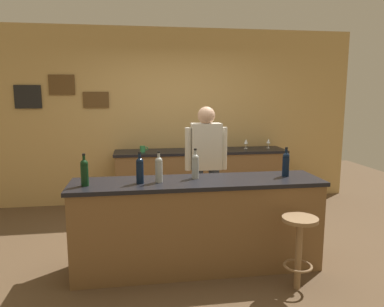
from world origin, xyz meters
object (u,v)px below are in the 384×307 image
object	(u,v)px
coffee_mug	(143,149)
wine_bottle_b	(140,169)
bar_stool	(299,241)
wine_bottle_d	(195,165)
wine_glass_b	(268,141)
wine_bottle_c	(159,169)
wine_bottle_a	(84,172)
wine_bottle_e	(286,163)
bartender	(206,163)
wine_glass_a	(246,142)

from	to	relation	value
coffee_mug	wine_bottle_b	bearing A→B (deg)	-91.84
bar_stool	wine_bottle_d	size ratio (longest dim) A/B	2.22
wine_glass_b	coffee_mug	xyz separation A→B (m)	(-2.03, -0.12, -0.06)
wine_bottle_d	wine_bottle_c	bearing A→B (deg)	-163.13
wine_bottle_a	wine_bottle_b	bearing A→B (deg)	2.32
wine_bottle_c	wine_bottle_b	bearing A→B (deg)	-175.83
wine_bottle_e	wine_glass_b	bearing A→B (deg)	74.17
bar_stool	wine_bottle_b	bearing A→B (deg)	159.92
wine_bottle_d	wine_glass_b	bearing A→B (deg)	52.90
bartender	coffee_mug	xyz separation A→B (m)	(-0.74, 1.18, 0.01)
wine_bottle_e	coffee_mug	bearing A→B (deg)	126.36
wine_bottle_c	wine_glass_b	world-z (taller)	wine_bottle_c
wine_bottle_b	wine_bottle_d	world-z (taller)	same
wine_bottle_d	wine_bottle_a	bearing A→B (deg)	-172.12
wine_bottle_c	wine_glass_a	xyz separation A→B (m)	(1.53, 2.13, -0.05)
bar_stool	wine_bottle_b	xyz separation A→B (m)	(-1.40, 0.51, 0.60)
wine_glass_b	coffee_mug	size ratio (longest dim) A/B	1.24
wine_bottle_e	coffee_mug	xyz separation A→B (m)	(-1.44, 1.95, -0.11)
wine_bottle_c	wine_bottle_d	xyz separation A→B (m)	(0.38, 0.11, 0.00)
bartender	wine_bottle_d	world-z (taller)	bartender
bartender	wine_bottle_e	bearing A→B (deg)	-48.13
bar_stool	wine_bottle_a	bearing A→B (deg)	165.56
wine_bottle_d	wine_glass_a	distance (m)	2.33
wine_bottle_c	wine_bottle_d	bearing A→B (deg)	16.87
wine_bottle_b	coffee_mug	bearing A→B (deg)	88.16
wine_bottle_a	wine_bottle_b	xyz separation A→B (m)	(0.51, 0.02, 0.00)
wine_bottle_c	wine_glass_b	distance (m)	2.87
wine_bottle_c	wine_bottle_e	xyz separation A→B (m)	(1.32, 0.07, 0.00)
wine_bottle_e	wine_glass_a	distance (m)	2.08
bartender	bar_stool	bearing A→B (deg)	-66.60
wine_bottle_b	wine_bottle_e	world-z (taller)	same
bar_stool	coffee_mug	xyz separation A→B (m)	(-1.34, 2.55, 0.49)
bar_stool	wine_glass_b	size ratio (longest dim) A/B	4.39
wine_bottle_b	wine_glass_b	world-z (taller)	wine_bottle_b
coffee_mug	wine_glass_b	bearing A→B (deg)	3.38
wine_bottle_b	wine_bottle_e	bearing A→B (deg)	3.13
wine_glass_a	wine_glass_b	distance (m)	0.38
bar_stool	wine_bottle_b	world-z (taller)	wine_bottle_b
wine_bottle_e	coffee_mug	world-z (taller)	wine_bottle_e
coffee_mug	wine_glass_a	bearing A→B (deg)	3.82
bar_stool	wine_bottle_a	distance (m)	2.06
bartender	coffee_mug	world-z (taller)	bartender
wine_bottle_d	wine_bottle_e	distance (m)	0.95
wine_bottle_a	bartender	bearing A→B (deg)	33.63
wine_bottle_b	wine_glass_a	xyz separation A→B (m)	(1.71, 2.15, -0.05)
bar_stool	wine_bottle_c	bearing A→B (deg)	156.68
bartender	wine_bottle_b	size ratio (longest dim) A/B	5.29
wine_bottle_b	wine_bottle_d	bearing A→B (deg)	12.84
bartender	wine_bottle_d	bearing A→B (deg)	-109.07
wine_bottle_a	wine_bottle_c	distance (m)	0.69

